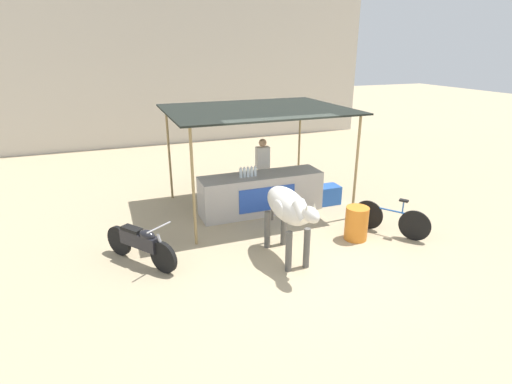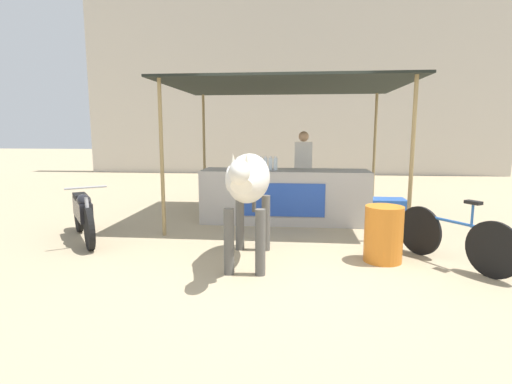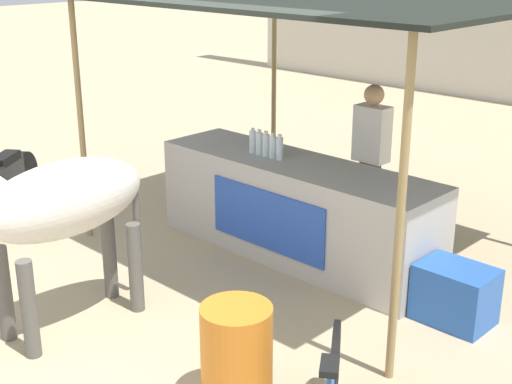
{
  "view_description": "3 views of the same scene",
  "coord_description": "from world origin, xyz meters",
  "px_view_note": "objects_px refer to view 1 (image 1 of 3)",
  "views": [
    {
      "loc": [
        -3.37,
        -6.3,
        3.85
      ],
      "look_at": [
        -0.43,
        1.42,
        0.83
      ],
      "focal_mm": 28.0,
      "sensor_mm": 36.0,
      "label": 1
    },
    {
      "loc": [
        0.21,
        -4.99,
        1.66
      ],
      "look_at": [
        -0.42,
        1.11,
        0.72
      ],
      "focal_mm": 28.0,
      "sensor_mm": 36.0,
      "label": 2
    },
    {
      "loc": [
        4.25,
        -2.76,
        2.94
      ],
      "look_at": [
        0.3,
        1.34,
        0.95
      ],
      "focal_mm": 50.0,
      "sensor_mm": 36.0,
      "label": 3
    }
  ],
  "objects_px": {
    "cow": "(288,209)",
    "cooler_box": "(327,195)",
    "motorcycle_parked": "(141,243)",
    "vendor_behind_counter": "(263,169)",
    "water_barrel": "(356,223)",
    "bicycle_leaning": "(391,219)",
    "stall_counter": "(261,193)"
  },
  "relations": [
    {
      "from": "stall_counter",
      "to": "cow",
      "type": "xyz_separation_m",
      "value": [
        -0.39,
        -2.34,
        0.55
      ]
    },
    {
      "from": "motorcycle_parked",
      "to": "cow",
      "type": "bearing_deg",
      "value": -16.84
    },
    {
      "from": "water_barrel",
      "to": "cow",
      "type": "relative_size",
      "value": 0.4
    },
    {
      "from": "vendor_behind_counter",
      "to": "bicycle_leaning",
      "type": "distance_m",
      "value": 3.49
    },
    {
      "from": "motorcycle_parked",
      "to": "vendor_behind_counter",
      "type": "bearing_deg",
      "value": 34.43
    },
    {
      "from": "vendor_behind_counter",
      "to": "motorcycle_parked",
      "type": "distance_m",
      "value": 4.09
    },
    {
      "from": "cooler_box",
      "to": "bicycle_leaning",
      "type": "height_order",
      "value": "bicycle_leaning"
    },
    {
      "from": "vendor_behind_counter",
      "to": "cow",
      "type": "xyz_separation_m",
      "value": [
        -0.72,
        -3.09,
        0.18
      ]
    },
    {
      "from": "stall_counter",
      "to": "cooler_box",
      "type": "relative_size",
      "value": 5.0
    },
    {
      "from": "cow",
      "to": "motorcycle_parked",
      "type": "bearing_deg",
      "value": 163.16
    },
    {
      "from": "cooler_box",
      "to": "cow",
      "type": "xyz_separation_m",
      "value": [
        -2.2,
        -2.24,
        0.79
      ]
    },
    {
      "from": "cow",
      "to": "cooler_box",
      "type": "bearing_deg",
      "value": 45.57
    },
    {
      "from": "cooler_box",
      "to": "bicycle_leaning",
      "type": "relative_size",
      "value": 0.43
    },
    {
      "from": "stall_counter",
      "to": "motorcycle_parked",
      "type": "bearing_deg",
      "value": -152.87
    },
    {
      "from": "stall_counter",
      "to": "vendor_behind_counter",
      "type": "distance_m",
      "value": 0.9
    },
    {
      "from": "cow",
      "to": "stall_counter",
      "type": "bearing_deg",
      "value": 80.61
    },
    {
      "from": "water_barrel",
      "to": "motorcycle_parked",
      "type": "distance_m",
      "value": 4.38
    },
    {
      "from": "vendor_behind_counter",
      "to": "motorcycle_parked",
      "type": "relative_size",
      "value": 1.1
    },
    {
      "from": "water_barrel",
      "to": "bicycle_leaning",
      "type": "distance_m",
      "value": 0.84
    },
    {
      "from": "water_barrel",
      "to": "bicycle_leaning",
      "type": "height_order",
      "value": "bicycle_leaning"
    },
    {
      "from": "stall_counter",
      "to": "bicycle_leaning",
      "type": "relative_size",
      "value": 2.16
    },
    {
      "from": "stall_counter",
      "to": "motorcycle_parked",
      "type": "relative_size",
      "value": 2.0
    },
    {
      "from": "cooler_box",
      "to": "motorcycle_parked",
      "type": "xyz_separation_m",
      "value": [
        -4.83,
        -1.45,
        0.19
      ]
    },
    {
      "from": "vendor_behind_counter",
      "to": "motorcycle_parked",
      "type": "height_order",
      "value": "vendor_behind_counter"
    },
    {
      "from": "vendor_behind_counter",
      "to": "cow",
      "type": "distance_m",
      "value": 3.18
    },
    {
      "from": "cooler_box",
      "to": "water_barrel",
      "type": "relative_size",
      "value": 0.83
    },
    {
      "from": "water_barrel",
      "to": "vendor_behind_counter",
      "type": "bearing_deg",
      "value": 109.03
    },
    {
      "from": "vendor_behind_counter",
      "to": "cooler_box",
      "type": "relative_size",
      "value": 2.75
    },
    {
      "from": "stall_counter",
      "to": "water_barrel",
      "type": "bearing_deg",
      "value": -57.89
    },
    {
      "from": "cow",
      "to": "water_barrel",
      "type": "bearing_deg",
      "value": 7.66
    },
    {
      "from": "water_barrel",
      "to": "motorcycle_parked",
      "type": "bearing_deg",
      "value": 172.58
    },
    {
      "from": "cow",
      "to": "vendor_behind_counter",
      "type": "bearing_deg",
      "value": 76.83
    }
  ]
}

